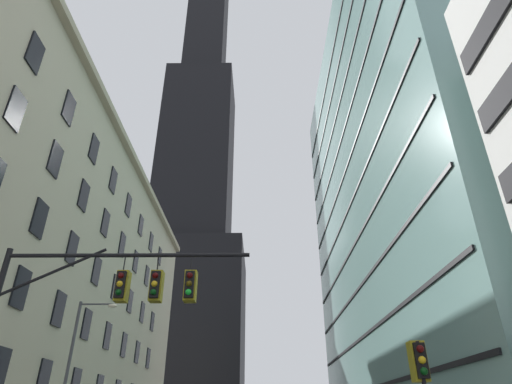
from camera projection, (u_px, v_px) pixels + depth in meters
The scene contains 6 objects.
station_building at pixel (25, 265), 35.01m from camera, with size 13.16×59.26×26.23m.
dark_skyscraper at pixel (194, 196), 122.82m from camera, with size 29.53×29.53×197.43m.
glass_office_midrise at pixel (425, 185), 42.86m from camera, with size 16.13×43.38×45.65m.
traffic_signal_mast at pixel (107, 302), 13.93m from camera, with size 8.55×0.63×6.93m.
traffic_light_near_right at pixel (421, 369), 11.40m from camera, with size 0.40×0.63×3.57m.
street_lamppost at pixel (75, 359), 23.71m from camera, with size 2.31×0.32×7.87m.
Camera 1 is at (2.23, -9.88, 1.78)m, focal length 29.70 mm.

